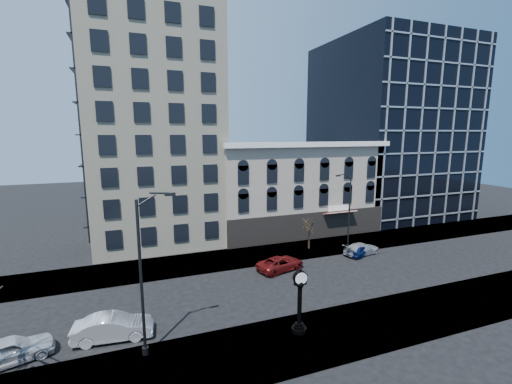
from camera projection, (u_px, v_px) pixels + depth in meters
name	position (u px, v px, depth m)	size (l,w,h in m)	color
ground	(250.00, 291.00, 29.79)	(160.00, 160.00, 0.00)	black
sidewalk_far	(226.00, 259.00, 37.17)	(160.00, 6.00, 0.12)	gray
sidewalk_near	(291.00, 342.00, 22.39)	(160.00, 6.00, 0.12)	gray
cream_tower	(152.00, 85.00, 41.83)	(15.90, 15.40, 42.50)	beige
victorian_row	(294.00, 188.00, 47.55)	(22.60, 11.19, 12.50)	gray
glass_office	(388.00, 130.00, 57.67)	(20.00, 20.15, 28.00)	black
street_clock	(300.00, 303.00, 23.19)	(1.04, 1.04, 4.58)	black
street_lamp_near	(152.00, 231.00, 20.10)	(2.67, 0.43, 10.30)	black
street_lamp_far	(346.00, 191.00, 39.07)	(2.35, 0.54, 9.10)	black
bare_tree_far	(310.00, 221.00, 39.84)	(2.55, 2.55, 4.38)	black
car_near_a	(9.00, 351.00, 20.36)	(1.91, 4.75, 1.62)	silver
car_near_b	(113.00, 327.00, 22.76)	(1.77, 5.08, 1.67)	silver
car_far_a	(281.00, 263.00, 34.24)	(2.30, 4.99, 1.39)	maroon
car_far_b	(362.00, 249.00, 38.64)	(1.86, 4.57, 1.33)	#A5A8AD
car_far_c	(361.00, 250.00, 38.35)	(1.53, 3.81, 1.30)	#0C194C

